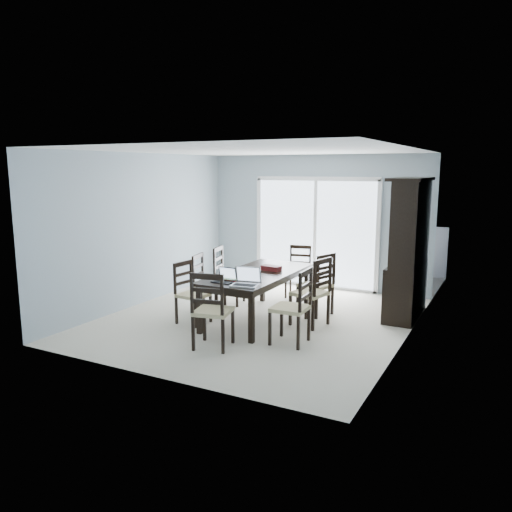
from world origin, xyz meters
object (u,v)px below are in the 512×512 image
Objects in this scene: china_hutch at (409,250)px; game_box at (271,268)px; chair_left_near at (188,286)px; chair_right_far at (320,278)px; chair_left_mid at (204,277)px; laptop_dark at (223,279)px; laptop_silver at (245,282)px; chair_end_far at (299,265)px; dining_table at (258,277)px; chair_right_mid at (316,285)px; chair_right_near at (297,299)px; hot_tub at (319,253)px; chair_left_far at (224,269)px; chair_end_near at (210,303)px; cell_phone at (232,283)px.

china_hutch reaches higher than game_box.
chair_left_near is (-2.90, -1.86, -0.50)m from china_hutch.
chair_right_far is at bearing 133.89° from chair_left_near.
game_box is (1.07, 0.30, 0.20)m from chair_left_mid.
laptop_silver reaches higher than laptop_dark.
chair_end_far is at bearing 167.81° from china_hutch.
chair_right_mid reaches higher than dining_table.
china_hutch is at bearing 31.71° from dining_table.
chair_right_mid reaches higher than laptop_dark.
chair_left_mid reaches higher than laptop_silver.
hot_tub is at bearing 14.94° from chair_right_near.
dining_table is 1.91× the size of chair_left_far.
chair_end_near is at bearing 15.10° from chair_left_far.
hot_tub is (0.60, 3.72, -0.12)m from chair_left_mid.
chair_right_mid is 1.00× the size of chair_end_near.
chair_left_mid is 0.58× the size of hot_tub.
chair_left_near is 4.30m from hot_tub.
laptop_silver is (0.27, -2.58, 0.24)m from chair_end_far.
chair_end_far reaches higher than game_box.
laptop_dark is at bearing 36.02° from chair_left_mid.
chair_right_far reaches higher than game_box.
hot_tub is (-0.35, 3.66, -0.21)m from dining_table.
laptop_silver is (-0.72, -0.13, 0.18)m from chair_right_near.
cell_phone is at bearing -87.74° from dining_table.
chair_end_near is (0.94, -0.85, 0.06)m from chair_left_near.
chair_left_near reaches higher than dining_table.
chair_left_near is 1.20m from chair_left_far.
laptop_dark is (-0.12, -2.51, 0.23)m from chair_end_far.
laptop_silver reaches higher than cell_phone.
china_hutch reaches higher than chair_left_mid.
chair_end_near is at bearing 125.90° from chair_right_near.
hot_tub is at bearing 87.95° from laptop_silver.
chair_left_far is at bearing 123.73° from laptop_dark.
china_hutch is 3.48m from chair_left_near.
laptop_dark is at bearing -98.81° from dining_table.
chair_left_far reaches higher than game_box.
game_box is at bearing 107.68° from cell_phone.
chair_right_far is at bearing 58.95° from chair_end_near.
dining_table is 1.97× the size of chair_left_mid.
chair_end_far is at bearing 90.23° from dining_table.
hot_tub is (-0.22, 4.48, -0.33)m from laptop_dark.
chair_left_mid reaches higher than laptop_dark.
chair_end_near is 11.13× the size of cell_phone.
chair_right_mid is 1.19m from laptop_silver.
chair_end_far is 3.49× the size of game_box.
chair_right_mid is at bearing 110.12° from chair_end_far.
chair_right_near is at bearing 25.52° from chair_end_near.
chair_right_far is at bearing 61.33° from laptop_silver.
chair_right_near is at bearing -37.74° from dining_table.
dining_table is at bearing 80.27° from chair_end_far.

